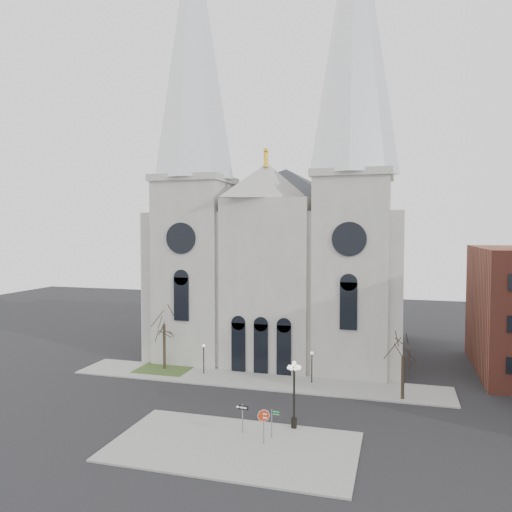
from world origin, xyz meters
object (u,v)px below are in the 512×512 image
(one_way_sign, at_px, (242,413))
(street_name_sign, at_px, (273,421))
(globe_lamp, at_px, (294,386))
(stop_sign, at_px, (264,419))

(one_way_sign, xyz_separation_m, street_name_sign, (2.49, -0.26, -0.23))
(globe_lamp, xyz_separation_m, street_name_sign, (-1.17, -2.33, -2.09))
(globe_lamp, xyz_separation_m, one_way_sign, (-3.66, -2.07, -1.87))
(globe_lamp, relative_size, one_way_sign, 2.37)
(stop_sign, xyz_separation_m, street_name_sign, (0.37, 1.26, -0.55))
(stop_sign, relative_size, street_name_sign, 1.18)
(stop_sign, relative_size, globe_lamp, 0.48)
(globe_lamp, bearing_deg, one_way_sign, -150.45)
(stop_sign, xyz_separation_m, globe_lamp, (1.54, 3.59, 1.55))
(globe_lamp, distance_m, one_way_sign, 4.60)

